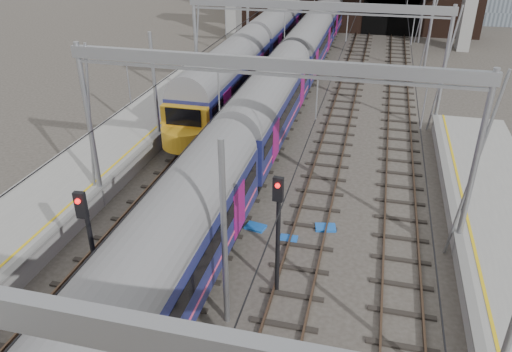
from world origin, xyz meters
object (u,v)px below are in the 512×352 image
(train_main, at_px, (292,70))
(signal_near_left, at_px, (90,240))
(train_second, at_px, (255,51))
(signal_near_centre, at_px, (278,222))

(train_main, distance_m, signal_near_left, 24.22)
(train_second, bearing_deg, signal_near_centre, -74.20)
(train_second, distance_m, signal_near_left, 28.75)
(signal_near_centre, bearing_deg, signal_near_left, -148.64)
(signal_near_left, xyz_separation_m, signal_near_centre, (5.79, 2.65, -0.05))
(train_main, distance_m, signal_near_centre, 21.71)
(train_main, height_order, signal_near_left, signal_near_left)
(train_main, bearing_deg, signal_near_left, -95.75)
(train_main, height_order, signal_near_centre, signal_near_centre)
(train_second, bearing_deg, signal_near_left, -86.86)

